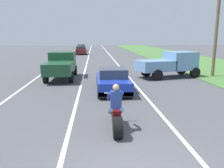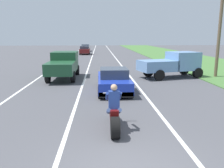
{
  "view_description": "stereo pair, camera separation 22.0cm",
  "coord_description": "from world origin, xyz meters",
  "px_view_note": "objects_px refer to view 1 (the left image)",
  "views": [
    {
      "loc": [
        -0.91,
        -4.81,
        3.15
      ],
      "look_at": [
        -0.1,
        5.55,
        1.0
      ],
      "focal_mm": 36.8,
      "sensor_mm": 36.0,
      "label": 1
    },
    {
      "loc": [
        -0.69,
        -4.82,
        3.15
      ],
      "look_at": [
        -0.1,
        5.55,
        1.0
      ],
      "focal_mm": 36.8,
      "sensor_mm": 36.0,
      "label": 2
    }
  ],
  "objects_px": {
    "pickup_truck_right_shoulder_light_blue": "(170,63)",
    "distant_car_far_ahead": "(81,50)",
    "motorcycle_with_rider": "(116,114)",
    "sports_car_blue": "(113,81)",
    "distant_car_further_ahead": "(82,48)",
    "pickup_truck_left_lane_dark_green": "(61,64)"
  },
  "relations": [
    {
      "from": "sports_car_blue",
      "to": "pickup_truck_right_shoulder_light_blue",
      "type": "height_order",
      "value": "pickup_truck_right_shoulder_light_blue"
    },
    {
      "from": "motorcycle_with_rider",
      "to": "pickup_truck_right_shoulder_light_blue",
      "type": "relative_size",
      "value": 0.43
    },
    {
      "from": "motorcycle_with_rider",
      "to": "pickup_truck_right_shoulder_light_blue",
      "type": "bearing_deg",
      "value": 62.8
    },
    {
      "from": "pickup_truck_right_shoulder_light_blue",
      "to": "distant_car_far_ahead",
      "type": "bearing_deg",
      "value": 108.63
    },
    {
      "from": "pickup_truck_right_shoulder_light_blue",
      "to": "motorcycle_with_rider",
      "type": "bearing_deg",
      "value": -117.2
    },
    {
      "from": "distant_car_further_ahead",
      "to": "sports_car_blue",
      "type": "bearing_deg",
      "value": -84.33
    },
    {
      "from": "motorcycle_with_rider",
      "to": "sports_car_blue",
      "type": "xyz_separation_m",
      "value": [
        0.36,
        5.79,
        0.04
      ]
    },
    {
      "from": "motorcycle_with_rider",
      "to": "pickup_truck_right_shoulder_light_blue",
      "type": "xyz_separation_m",
      "value": [
        5.22,
        10.15,
        0.51
      ]
    },
    {
      "from": "sports_car_blue",
      "to": "distant_car_far_ahead",
      "type": "height_order",
      "value": "distant_car_far_ahead"
    },
    {
      "from": "sports_car_blue",
      "to": "distant_car_further_ahead",
      "type": "bearing_deg",
      "value": 95.67
    },
    {
      "from": "pickup_truck_left_lane_dark_green",
      "to": "distant_car_further_ahead",
      "type": "xyz_separation_m",
      "value": [
        -0.22,
        33.56,
        -0.33
      ]
    },
    {
      "from": "motorcycle_with_rider",
      "to": "sports_car_blue",
      "type": "relative_size",
      "value": 0.51
    },
    {
      "from": "pickup_truck_right_shoulder_light_blue",
      "to": "distant_car_further_ahead",
      "type": "height_order",
      "value": "pickup_truck_right_shoulder_light_blue"
    },
    {
      "from": "distant_car_further_ahead",
      "to": "pickup_truck_right_shoulder_light_blue",
      "type": "bearing_deg",
      "value": -75.59
    },
    {
      "from": "motorcycle_with_rider",
      "to": "sports_car_blue",
      "type": "bearing_deg",
      "value": 86.45
    },
    {
      "from": "pickup_truck_right_shoulder_light_blue",
      "to": "sports_car_blue",
      "type": "bearing_deg",
      "value": -138.1
    },
    {
      "from": "motorcycle_with_rider",
      "to": "distant_car_further_ahead",
      "type": "bearing_deg",
      "value": 94.46
    },
    {
      "from": "motorcycle_with_rider",
      "to": "pickup_truck_right_shoulder_light_blue",
      "type": "height_order",
      "value": "pickup_truck_right_shoulder_light_blue"
    },
    {
      "from": "sports_car_blue",
      "to": "pickup_truck_left_lane_dark_green",
      "type": "distance_m",
      "value": 5.65
    },
    {
      "from": "motorcycle_with_rider",
      "to": "pickup_truck_left_lane_dark_green",
      "type": "height_order",
      "value": "pickup_truck_left_lane_dark_green"
    },
    {
      "from": "distant_car_further_ahead",
      "to": "distant_car_far_ahead",
      "type": "bearing_deg",
      "value": -87.59
    },
    {
      "from": "pickup_truck_right_shoulder_light_blue",
      "to": "distant_car_further_ahead",
      "type": "bearing_deg",
      "value": 104.41
    }
  ]
}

